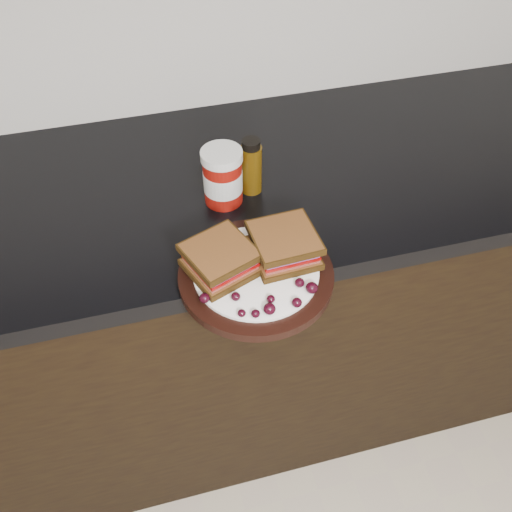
{
  "coord_description": "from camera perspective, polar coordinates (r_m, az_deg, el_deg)",
  "views": [
    {
      "loc": [
        -0.12,
        0.75,
        1.68
      ],
      "look_at": [
        0.05,
        1.41,
        0.96
      ],
      "focal_mm": 40.0,
      "sensor_mm": 36.0,
      "label": 1
    }
  ],
  "objects": [
    {
      "name": "base_cabinets",
      "position": [
        1.57,
        -4.64,
        -6.31
      ],
      "size": [
        3.96,
        0.58,
        0.86
      ],
      "primitive_type": "cube",
      "color": "black",
      "rests_on": "ground_plane"
    },
    {
      "name": "countertop",
      "position": [
        1.24,
        -5.87,
        6.33
      ],
      "size": [
        3.98,
        0.6,
        0.04
      ],
      "primitive_type": "cube",
      "color": "black",
      "rests_on": "base_cabinets"
    },
    {
      "name": "plate",
      "position": [
        1.03,
        0.0,
        -1.96
      ],
      "size": [
        0.28,
        0.28,
        0.02
      ],
      "primitive_type": "cylinder",
      "color": "black",
      "rests_on": "countertop"
    },
    {
      "name": "sandwich_left",
      "position": [
        1.0,
        -3.6,
        -0.36
      ],
      "size": [
        0.14,
        0.14,
        0.05
      ],
      "primitive_type": null,
      "rotation": [
        0.0,
        0.0,
        0.37
      ],
      "color": "brown",
      "rests_on": "plate"
    },
    {
      "name": "sandwich_right",
      "position": [
        1.02,
        2.82,
        1.09
      ],
      "size": [
        0.12,
        0.12,
        0.05
      ],
      "primitive_type": null,
      "rotation": [
        0.0,
        0.0,
        0.06
      ],
      "color": "brown",
      "rests_on": "plate"
    },
    {
      "name": "grape_0",
      "position": [
        0.97,
        -5.17,
        -4.21
      ],
      "size": [
        0.02,
        0.02,
        0.02
      ],
      "primitive_type": "ellipsoid",
      "color": "black",
      "rests_on": "plate"
    },
    {
      "name": "grape_1",
      "position": [
        0.97,
        -2.04,
        -4.07
      ],
      "size": [
        0.02,
        0.02,
        0.02
      ],
      "primitive_type": "ellipsoid",
      "color": "black",
      "rests_on": "plate"
    },
    {
      "name": "grape_2",
      "position": [
        0.94,
        -1.44,
        -5.73
      ],
      "size": [
        0.01,
        0.01,
        0.01
      ],
      "primitive_type": "ellipsoid",
      "color": "black",
      "rests_on": "plate"
    },
    {
      "name": "grape_3",
      "position": [
        0.94,
        -0.04,
        -5.79
      ],
      "size": [
        0.02,
        0.02,
        0.01
      ],
      "primitive_type": "ellipsoid",
      "color": "black",
      "rests_on": "plate"
    },
    {
      "name": "grape_4",
      "position": [
        0.95,
        1.36,
        -5.31
      ],
      "size": [
        0.02,
        0.02,
        0.02
      ],
      "primitive_type": "ellipsoid",
      "color": "black",
      "rests_on": "plate"
    },
    {
      "name": "grape_5",
      "position": [
        0.96,
        1.5,
        -4.32
      ],
      "size": [
        0.01,
        0.01,
        0.01
      ],
      "primitive_type": "ellipsoid",
      "color": "black",
      "rests_on": "plate"
    },
    {
      "name": "grape_6",
      "position": [
        0.96,
        4.1,
        -4.66
      ],
      "size": [
        0.02,
        0.02,
        0.02
      ],
      "primitive_type": "ellipsoid",
      "color": "black",
      "rests_on": "plate"
    },
    {
      "name": "grape_7",
      "position": [
        0.98,
        5.6,
        -3.19
      ],
      "size": [
        0.02,
        0.02,
        0.02
      ],
      "primitive_type": "ellipsoid",
      "color": "black",
      "rests_on": "plate"
    },
    {
      "name": "grape_8",
      "position": [
        0.99,
        4.39,
        -2.68
      ],
      "size": [
        0.02,
        0.02,
        0.02
      ],
      "primitive_type": "ellipsoid",
      "color": "black",
      "rests_on": "plate"
    },
    {
      "name": "grape_9",
      "position": [
        1.01,
        2.82,
        -1.06
      ],
      "size": [
        0.02,
        0.02,
        0.02
      ],
      "primitive_type": "ellipsoid",
      "color": "black",
      "rests_on": "plate"
    },
    {
      "name": "grape_10",
      "position": [
        1.04,
        4.37,
        0.92
      ],
      "size": [
        0.02,
        0.02,
        0.02
      ],
      "primitive_type": "ellipsoid",
      "color": "black",
      "rests_on": "plate"
    },
    {
      "name": "grape_11",
      "position": [
        1.04,
        2.83,
        0.74
      ],
      "size": [
        0.02,
        0.02,
        0.02
      ],
      "primitive_type": "ellipsoid",
      "color": "black",
      "rests_on": "plate"
    },
    {
      "name": "grape_12",
      "position": [
        1.05,
        1.97,
        1.57
      ],
      "size": [
        0.02,
        0.02,
        0.02
      ],
      "primitive_type": "ellipsoid",
      "color": "black",
      "rests_on": "plate"
    },
    {
      "name": "grape_13",
      "position": [
        1.03,
        -4.39,
        0.26
      ],
      "size": [
        0.02,
        0.02,
        0.02
      ],
      "primitive_type": "ellipsoid",
      "color": "black",
      "rests_on": "plate"
    },
    {
      "name": "grape_14",
      "position": [
        1.0,
        -5.1,
        -1.77
      ],
      "size": [
        0.02,
        0.02,
        0.01
      ],
      "primitive_type": "ellipsoid",
      "color": "black",
      "rests_on": "plate"
    },
    {
      "name": "grape_15",
      "position": [
        0.99,
        -3.86,
        -2.42
      ],
      "size": [
        0.02,
        0.02,
        0.02
      ],
      "primitive_type": "ellipsoid",
      "color": "black",
      "rests_on": "plate"
    },
    {
      "name": "grape_16",
      "position": [
        1.02,
        -4.06,
        -0.29
      ],
      "size": [
        0.02,
        0.02,
        0.02
      ],
      "primitive_type": "ellipsoid",
      "color": "black",
      "rests_on": "plate"
    },
    {
      "name": "grape_17",
      "position": [
        1.02,
        -3.81,
        -0.73
      ],
      "size": [
        0.02,
        0.02,
        0.02
      ],
      "primitive_type": "ellipsoid",
      "color": "black",
      "rests_on": "plate"
    },
    {
      "name": "grape_18",
      "position": [
        0.99,
        -4.61,
        -2.41
      ],
      "size": [
        0.02,
        0.02,
        0.02
      ],
      "primitive_type": "ellipsoid",
      "color": "black",
      "rests_on": "plate"
    },
    {
      "name": "condiment_jar",
      "position": [
        1.15,
        -3.35,
        7.92
      ],
      "size": [
        0.09,
        0.09,
        0.12
      ],
      "primitive_type": "cylinder",
      "rotation": [
        0.0,
        0.0,
        -0.14
      ],
      "color": "maroon",
      "rests_on": "countertop"
    },
    {
      "name": "oil_bottle",
      "position": [
        1.18,
        -0.48,
        9.0
      ],
      "size": [
        0.06,
        0.06,
        0.12
      ],
      "primitive_type": "cylinder",
      "rotation": [
        0.0,
        0.0,
        -0.42
      ],
      "color": "#462E07",
      "rests_on": "countertop"
    }
  ]
}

